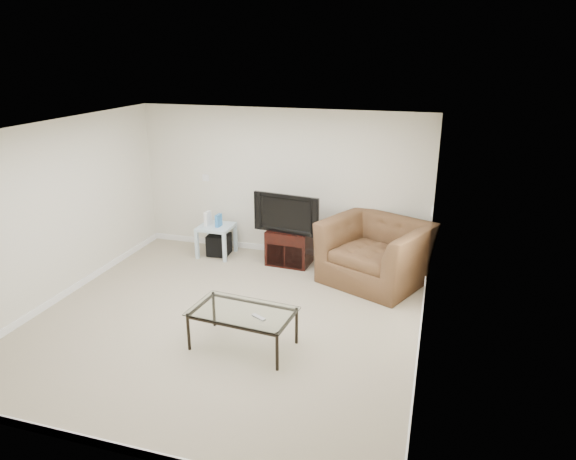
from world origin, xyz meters
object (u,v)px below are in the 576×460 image
(television, at_px, (289,212))
(side_table, at_px, (217,240))
(coffee_table, at_px, (243,329))
(tv_stand, at_px, (289,247))
(subwoofer, at_px, (219,244))
(recliner, at_px, (376,242))

(television, relative_size, side_table, 1.85)
(television, relative_size, coffee_table, 0.85)
(television, height_order, coffee_table, television)
(tv_stand, xyz_separation_m, coffee_table, (0.20, -2.60, -0.05))
(side_table, bearing_deg, television, -1.27)
(tv_stand, height_order, coffee_table, tv_stand)
(television, height_order, subwoofer, television)
(tv_stand, distance_m, side_table, 1.32)
(television, height_order, recliner, recliner)
(side_table, relative_size, recliner, 0.38)
(recliner, bearing_deg, side_table, -162.08)
(television, height_order, side_table, television)
(recliner, distance_m, coffee_table, 2.66)
(tv_stand, relative_size, coffee_table, 0.57)
(television, relative_size, recliner, 0.71)
(tv_stand, distance_m, coffee_table, 2.61)
(tv_stand, height_order, side_table, tv_stand)
(television, distance_m, subwoofer, 1.47)
(recliner, height_order, coffee_table, recliner)
(tv_stand, bearing_deg, coffee_table, -82.52)
(tv_stand, height_order, recliner, recliner)
(recliner, bearing_deg, subwoofer, -162.63)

